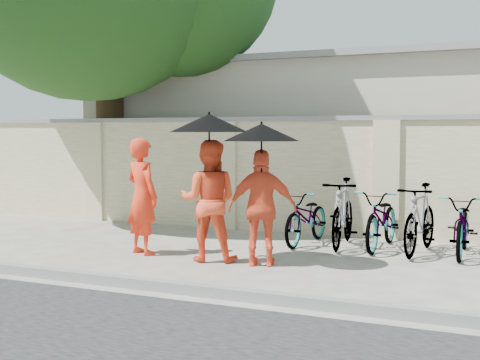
% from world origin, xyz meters
% --- Properties ---
extents(ground, '(80.00, 80.00, 0.00)m').
position_xyz_m(ground, '(0.00, 0.00, 0.00)').
color(ground, '#B0A996').
extents(kerb, '(40.00, 0.16, 0.12)m').
position_xyz_m(kerb, '(0.00, -1.70, 0.06)').
color(kerb, gray).
rests_on(kerb, ground).
extents(compound_wall, '(20.00, 0.30, 2.00)m').
position_xyz_m(compound_wall, '(1.00, 3.20, 1.00)').
color(compound_wall, beige).
rests_on(compound_wall, ground).
extents(building_behind, '(14.00, 6.00, 3.20)m').
position_xyz_m(building_behind, '(2.00, 7.00, 1.60)').
color(building_behind, '#B9B3A6').
rests_on(building_behind, ground).
extents(monk_left, '(0.73, 0.62, 1.71)m').
position_xyz_m(monk_left, '(-0.96, 0.18, 0.86)').
color(monk_left, '#FF3518').
rests_on(monk_left, ground).
extents(monk_center, '(0.97, 0.84, 1.69)m').
position_xyz_m(monk_center, '(0.18, 0.11, 0.85)').
color(monk_center, '#FF5128').
rests_on(monk_center, ground).
extents(parasol_center, '(1.08, 1.08, 1.09)m').
position_xyz_m(parasol_center, '(0.23, 0.03, 1.92)').
color(parasol_center, black).
rests_on(parasol_center, ground).
extents(monk_right, '(0.99, 0.64, 1.57)m').
position_xyz_m(monk_right, '(0.99, 0.10, 0.78)').
color(monk_right, '#F2512B').
rests_on(monk_right, ground).
extents(parasol_right, '(1.00, 1.00, 1.02)m').
position_xyz_m(parasol_right, '(1.01, 0.02, 1.79)').
color(parasol_right, black).
rests_on(parasol_right, ground).
extents(bike_0, '(0.65, 1.68, 0.87)m').
position_xyz_m(bike_0, '(0.95, 2.05, 0.43)').
color(bike_0, '#9091A2').
rests_on(bike_0, ground).
extents(bike_1, '(0.72, 1.84, 1.08)m').
position_xyz_m(bike_1, '(1.55, 2.01, 0.54)').
color(bike_1, '#9091A2').
rests_on(bike_1, ground).
extents(bike_2, '(0.62, 1.76, 0.92)m').
position_xyz_m(bike_2, '(2.15, 2.10, 0.46)').
color(bike_2, '#9091A2').
rests_on(bike_2, ground).
extents(bike_3, '(0.60, 1.76, 1.04)m').
position_xyz_m(bike_3, '(2.75, 1.91, 0.52)').
color(bike_3, '#9091A2').
rests_on(bike_3, ground).
extents(bike_4, '(0.69, 1.75, 0.90)m').
position_xyz_m(bike_4, '(3.35, 2.02, 0.45)').
color(bike_4, '#9091A2').
rests_on(bike_4, ground).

